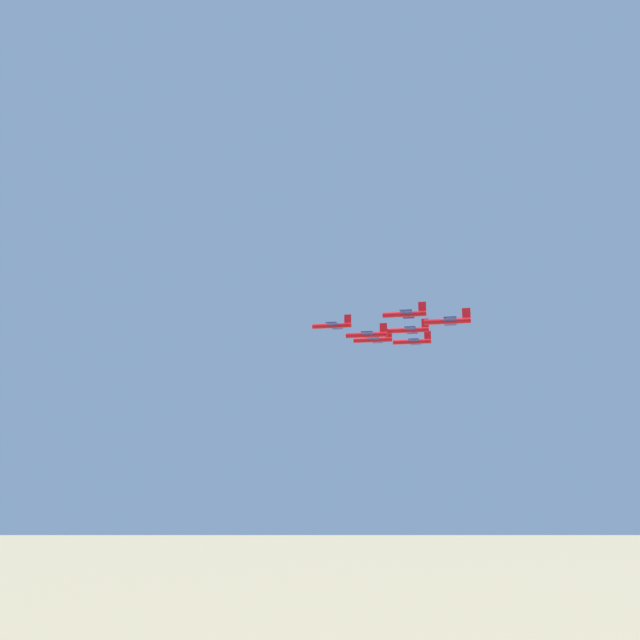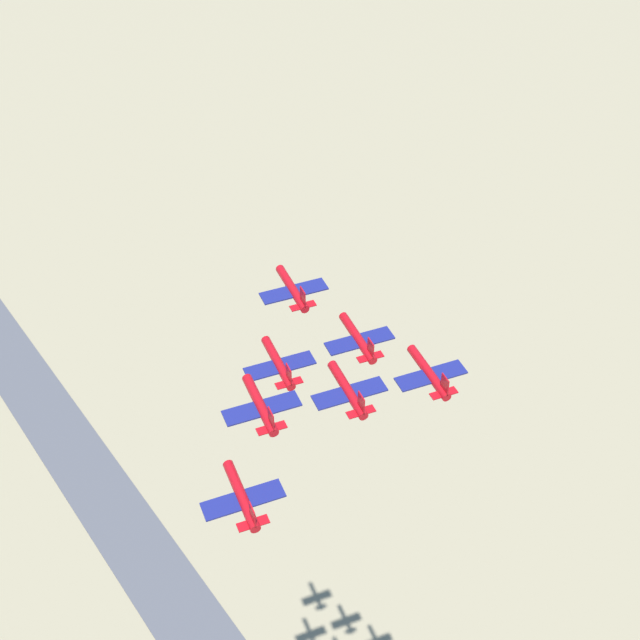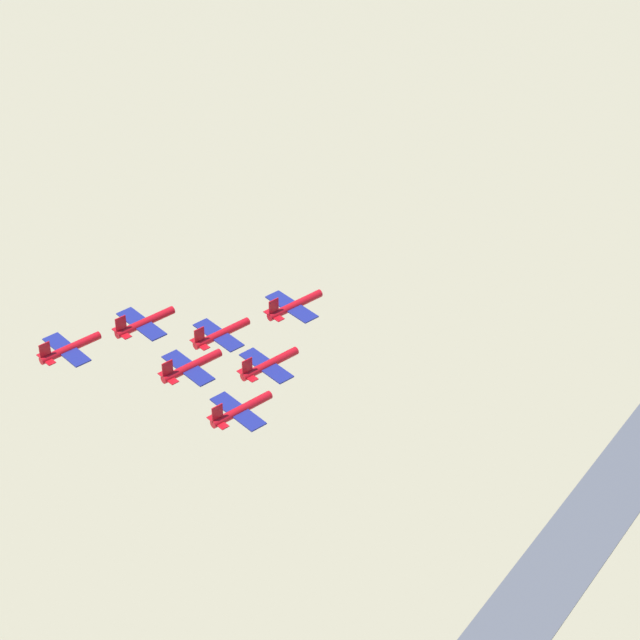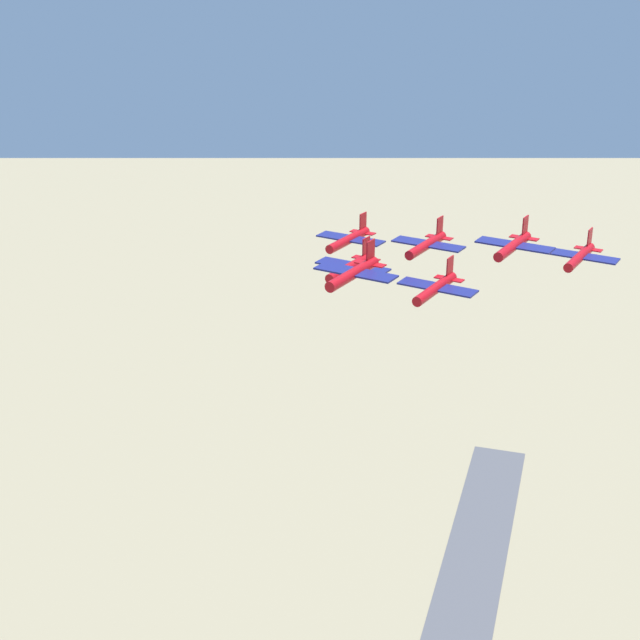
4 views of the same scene
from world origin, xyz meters
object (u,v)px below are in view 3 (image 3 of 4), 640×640
Objects in this scene: jet_0 at (293,306)px; jet_6 at (68,349)px; jet_3 at (143,323)px; jet_4 at (190,367)px; jet_1 at (220,334)px; jet_5 at (239,410)px; jet_2 at (268,365)px.

jet_0 is 1.00× the size of jet_6.
jet_3 is 12.32m from jet_6.
jet_0 is at bearing 90.00° from jet_4.
jet_1 is at bearing 59.53° from jet_3.
jet_0 is at bearing 59.53° from jet_6.
jet_5 is at bearing 18.78° from jet_6.
jet_4 is at bearing -120.47° from jet_2.
jet_3 reaches higher than jet_4.
jet_1 is 1.00× the size of jet_3.
jet_2 is 1.00× the size of jet_3.
jet_2 reaches higher than jet_6.
jet_5 reaches higher than jet_6.
jet_2 is 20.97m from jet_3.
jet_5 is 31.78m from jet_6.
jet_4 is (-4.82, -19.88, -2.02)m from jet_0.
jet_2 is 31.59m from jet_6.
jet_2 is (3.44, -11.36, -3.25)m from jet_0.
jet_2 is (11.70, -2.84, 0.66)m from jet_1.
jet_0 is 20.56m from jet_4.
jet_2 reaches higher than jet_1.
jet_0 is 1.00× the size of jet_3.
jet_3 is at bearing -150.46° from jet_2.
jet_1 is (-8.26, -8.52, -3.91)m from jet_0.
jet_2 is 11.93m from jet_4.
jet_1 is at bearing -180.00° from jet_2.
jet_3 is 24.25m from jet_5.
jet_4 is at bearing 29.54° from jet_6.
jet_5 is at bearing 0.00° from jet_3.
jet_2 is at bearing 59.53° from jet_4.
jet_3 is at bearing 180.00° from jet_5.
jet_0 is 1.00× the size of jet_1.
jet_3 reaches higher than jet_5.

